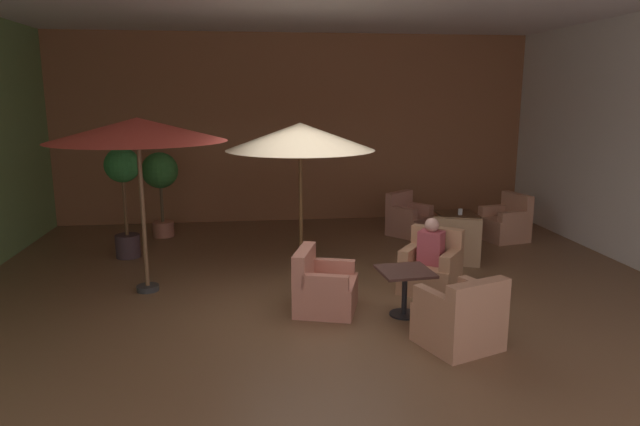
# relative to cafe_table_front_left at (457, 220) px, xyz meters

# --- Properties ---
(ground_plane) EXTENTS (10.57, 10.02, 0.02)m
(ground_plane) POSITION_rel_cafe_table_front_left_xyz_m (-2.84, -2.37, -0.50)
(ground_plane) COLOR brown
(wall_back_brick) EXTENTS (10.57, 0.08, 4.10)m
(wall_back_brick) POSITION_rel_cafe_table_front_left_xyz_m (-2.84, 2.60, 1.56)
(wall_back_brick) COLOR brown
(wall_back_brick) RESTS_ON ground_plane
(cafe_table_front_left) EXTENTS (0.75, 0.75, 0.61)m
(cafe_table_front_left) POSITION_rel_cafe_table_front_left_xyz_m (0.00, 0.00, 0.00)
(cafe_table_front_left) COLOR black
(cafe_table_front_left) RESTS_ON ground_plane
(armchair_front_left_north) EXTENTS (1.01, 1.01, 0.86)m
(armchair_front_left_north) POSITION_rel_cafe_table_front_left_xyz_m (-0.70, 0.86, -0.17)
(armchair_front_left_north) COLOR tan
(armchair_front_left_north) RESTS_ON ground_plane
(armchair_front_left_east) EXTENTS (1.00, 0.96, 0.80)m
(armchair_front_left_east) POSITION_rel_cafe_table_front_left_xyz_m (-0.38, -1.03, -0.18)
(armchair_front_left_east) COLOR tan
(armchair_front_left_east) RESTS_ON ground_plane
(armchair_front_left_south) EXTENTS (0.89, 0.92, 0.90)m
(armchair_front_left_south) POSITION_rel_cafe_table_front_left_xyz_m (1.08, 0.24, -0.16)
(armchair_front_left_south) COLOR tan
(armchair_front_left_south) RESTS_ON ground_plane
(cafe_table_front_right) EXTENTS (0.71, 0.71, 0.61)m
(cafe_table_front_right) POSITION_rel_cafe_table_front_left_xyz_m (-1.92, -3.30, -0.03)
(cafe_table_front_right) COLOR black
(cafe_table_front_right) RESTS_ON ground_plane
(armchair_front_right_north) EXTENTS (1.00, 0.98, 0.85)m
(armchair_front_right_north) POSITION_rel_cafe_table_front_left_xyz_m (-1.54, -4.29, -0.17)
(armchair_front_right_north) COLOR tan
(armchair_front_right_north) RESTS_ON ground_plane
(armchair_front_right_east) EXTENTS (1.04, 1.04, 0.90)m
(armchair_front_right_east) POSITION_rel_cafe_table_front_left_xyz_m (-1.29, -2.44, -0.16)
(armchair_front_right_east) COLOR tan
(armchair_front_right_east) RESTS_ON ground_plane
(armchair_front_right_south) EXTENTS (0.96, 1.00, 0.82)m
(armchair_front_right_south) POSITION_rel_cafe_table_front_left_xyz_m (-2.94, -2.99, -0.19)
(armchair_front_right_south) COLOR #C17660
(armchair_front_right_south) RESTS_ON ground_plane
(patio_umbrella_tall_red) EXTENTS (2.41, 2.41, 2.36)m
(patio_umbrella_tall_red) POSITION_rel_cafe_table_front_left_xyz_m (-3.04, -0.94, 1.65)
(patio_umbrella_tall_red) COLOR #2D2D2D
(patio_umbrella_tall_red) RESTS_ON ground_plane
(patio_umbrella_center_beige) EXTENTS (2.46, 2.46, 2.50)m
(patio_umbrella_center_beige) POSITION_rel_cafe_table_front_left_xyz_m (-5.37, -1.93, 1.83)
(patio_umbrella_center_beige) COLOR #2D2D2D
(patio_umbrella_center_beige) RESTS_ON ground_plane
(potted_tree_left_corner) EXTENTS (0.60, 0.60, 1.92)m
(potted_tree_left_corner) POSITION_rel_cafe_table_front_left_xyz_m (-6.01, -0.10, 0.78)
(potted_tree_left_corner) COLOR #3C2B2E
(potted_tree_left_corner) RESTS_ON ground_plane
(potted_tree_mid_left) EXTENTS (0.71, 0.71, 1.69)m
(potted_tree_mid_left) POSITION_rel_cafe_table_front_left_xyz_m (-5.61, 1.35, 0.69)
(potted_tree_mid_left) COLOR #A8624B
(potted_tree_mid_left) RESTS_ON ground_plane
(patron_blue_shirt) EXTENTS (0.42, 0.40, 0.67)m
(patron_blue_shirt) POSITION_rel_cafe_table_front_left_xyz_m (-1.31, -2.47, 0.23)
(patron_blue_shirt) COLOR #AC444D
(patron_blue_shirt) RESTS_ON ground_plane
(iced_drink_cup) EXTENTS (0.08, 0.08, 0.11)m
(iced_drink_cup) POSITION_rel_cafe_table_front_left_xyz_m (0.01, -0.12, 0.18)
(iced_drink_cup) COLOR white
(iced_drink_cup) RESTS_ON cafe_table_front_left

